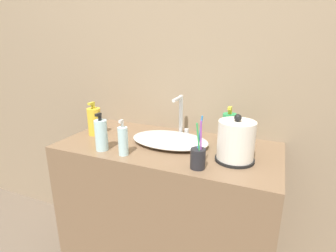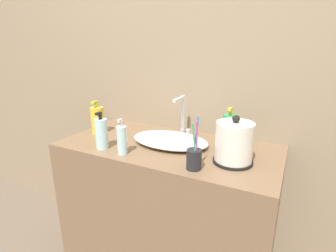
{
  "view_description": "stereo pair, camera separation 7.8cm",
  "coord_description": "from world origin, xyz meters",
  "px_view_note": "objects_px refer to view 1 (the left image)",
  "views": [
    {
      "loc": [
        0.49,
        -0.86,
        1.32
      ],
      "look_at": [
        0.0,
        0.27,
        0.93
      ],
      "focal_mm": 28.0,
      "sensor_mm": 36.0,
      "label": 1
    },
    {
      "loc": [
        0.56,
        -0.83,
        1.32
      ],
      "look_at": [
        0.0,
        0.27,
        0.93
      ],
      "focal_mm": 28.0,
      "sensor_mm": 36.0,
      "label": 2
    }
  ],
  "objects_px": {
    "shampoo_bottle": "(94,121)",
    "mouthwash_bottle": "(123,141)",
    "electric_kettle": "(236,143)",
    "toothbrush_cup": "(198,157)",
    "hand_cream_bottle": "(229,130)",
    "faucet": "(181,114)",
    "lotion_bottle": "(101,135)"
  },
  "relations": [
    {
      "from": "toothbrush_cup",
      "to": "lotion_bottle",
      "type": "bearing_deg",
      "value": 179.26
    },
    {
      "from": "faucet",
      "to": "shampoo_bottle",
      "type": "height_order",
      "value": "faucet"
    },
    {
      "from": "toothbrush_cup",
      "to": "hand_cream_bottle",
      "type": "bearing_deg",
      "value": 76.87
    },
    {
      "from": "faucet",
      "to": "lotion_bottle",
      "type": "bearing_deg",
      "value": -128.99
    },
    {
      "from": "hand_cream_bottle",
      "to": "electric_kettle",
      "type": "bearing_deg",
      "value": -68.79
    },
    {
      "from": "faucet",
      "to": "lotion_bottle",
      "type": "relative_size",
      "value": 1.22
    },
    {
      "from": "faucet",
      "to": "shampoo_bottle",
      "type": "relative_size",
      "value": 1.21
    },
    {
      "from": "faucet",
      "to": "toothbrush_cup",
      "type": "distance_m",
      "value": 0.41
    },
    {
      "from": "hand_cream_bottle",
      "to": "mouthwash_bottle",
      "type": "bearing_deg",
      "value": -145.27
    },
    {
      "from": "toothbrush_cup",
      "to": "mouthwash_bottle",
      "type": "height_order",
      "value": "toothbrush_cup"
    },
    {
      "from": "electric_kettle",
      "to": "lotion_bottle",
      "type": "xyz_separation_m",
      "value": [
        -0.6,
        -0.13,
        -0.01
      ]
    },
    {
      "from": "shampoo_bottle",
      "to": "hand_cream_bottle",
      "type": "bearing_deg",
      "value": 8.69
    },
    {
      "from": "shampoo_bottle",
      "to": "mouthwash_bottle",
      "type": "height_order",
      "value": "shampoo_bottle"
    },
    {
      "from": "faucet",
      "to": "lotion_bottle",
      "type": "height_order",
      "value": "faucet"
    },
    {
      "from": "electric_kettle",
      "to": "lotion_bottle",
      "type": "distance_m",
      "value": 0.62
    },
    {
      "from": "faucet",
      "to": "mouthwash_bottle",
      "type": "relative_size",
      "value": 1.34
    },
    {
      "from": "faucet",
      "to": "toothbrush_cup",
      "type": "bearing_deg",
      "value": -59.47
    },
    {
      "from": "lotion_bottle",
      "to": "hand_cream_bottle",
      "type": "relative_size",
      "value": 0.9
    },
    {
      "from": "faucet",
      "to": "mouthwash_bottle",
      "type": "bearing_deg",
      "value": -112.99
    },
    {
      "from": "hand_cream_bottle",
      "to": "toothbrush_cup",
      "type": "bearing_deg",
      "value": -103.13
    },
    {
      "from": "faucet",
      "to": "lotion_bottle",
      "type": "distance_m",
      "value": 0.44
    },
    {
      "from": "lotion_bottle",
      "to": "mouthwash_bottle",
      "type": "relative_size",
      "value": 1.09
    },
    {
      "from": "mouthwash_bottle",
      "to": "electric_kettle",
      "type": "bearing_deg",
      "value": 15.89
    },
    {
      "from": "faucet",
      "to": "electric_kettle",
      "type": "height_order",
      "value": "faucet"
    },
    {
      "from": "toothbrush_cup",
      "to": "faucet",
      "type": "bearing_deg",
      "value": 120.53
    },
    {
      "from": "faucet",
      "to": "mouthwash_bottle",
      "type": "xyz_separation_m",
      "value": [
        -0.15,
        -0.35,
        -0.05
      ]
    },
    {
      "from": "toothbrush_cup",
      "to": "shampoo_bottle",
      "type": "bearing_deg",
      "value": 164.85
    },
    {
      "from": "faucet",
      "to": "electric_kettle",
      "type": "distance_m",
      "value": 0.39
    },
    {
      "from": "lotion_bottle",
      "to": "hand_cream_bottle",
      "type": "xyz_separation_m",
      "value": [
        0.54,
        0.28,
        0.01
      ]
    },
    {
      "from": "faucet",
      "to": "toothbrush_cup",
      "type": "height_order",
      "value": "faucet"
    },
    {
      "from": "toothbrush_cup",
      "to": "hand_cream_bottle",
      "type": "relative_size",
      "value": 1.08
    },
    {
      "from": "faucet",
      "to": "hand_cream_bottle",
      "type": "height_order",
      "value": "faucet"
    }
  ]
}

